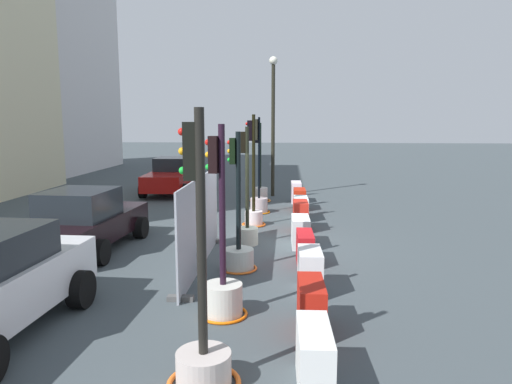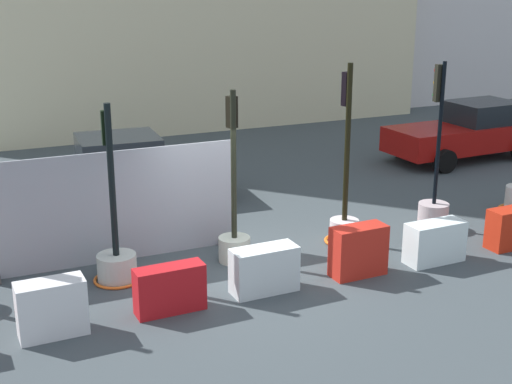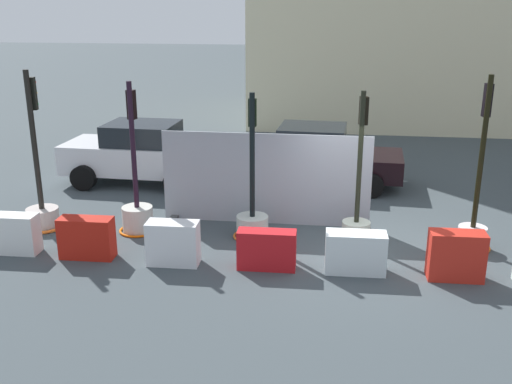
{
  "view_description": "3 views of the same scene",
  "coord_description": "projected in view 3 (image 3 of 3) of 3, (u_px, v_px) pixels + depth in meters",
  "views": [
    {
      "loc": [
        -12.42,
        -0.64,
        3.36
      ],
      "look_at": [
        -0.38,
        0.19,
        1.52
      ],
      "focal_mm": 32.92,
      "sensor_mm": 36.0,
      "label": 1
    },
    {
      "loc": [
        -4.58,
        -10.9,
        5.11
      ],
      "look_at": [
        0.66,
        0.89,
        1.14
      ],
      "focal_mm": 49.68,
      "sensor_mm": 36.0,
      "label": 2
    },
    {
      "loc": [
        -0.51,
        -11.26,
        4.85
      ],
      "look_at": [
        -2.03,
        0.02,
        1.17
      ],
      "focal_mm": 41.36,
      "sensor_mm": 36.0,
      "label": 3
    }
  ],
  "objects": [
    {
      "name": "construction_barrier_2",
      "position": [
        173.0,
        243.0,
        11.33
      ],
      "size": [
        1.0,
        0.47,
        0.86
      ],
      "color": "silver",
      "rests_on": "ground_plane"
    },
    {
      "name": "car_black_sedan",
      "position": [
        322.0,
        157.0,
        16.26
      ],
      "size": [
        4.26,
        2.36,
        1.63
      ],
      "color": "black",
      "rests_on": "ground_plane"
    },
    {
      "name": "construction_barrier_5",
      "position": [
        456.0,
        256.0,
        10.7
      ],
      "size": [
        1.0,
        0.46,
        0.91
      ],
      "color": "red",
      "rests_on": "ground_plane"
    },
    {
      "name": "traffic_light_0",
      "position": [
        42.0,
        204.0,
        13.15
      ],
      "size": [
        0.96,
        0.96,
        3.51
      ],
      "color": "#BBAFA9",
      "rests_on": "ground_plane"
    },
    {
      "name": "site_fence_panel",
      "position": [
        265.0,
        181.0,
        13.27
      ],
      "size": [
        4.72,
        0.5,
        2.1
      ],
      "color": "#989FAA",
      "rests_on": "ground_plane"
    },
    {
      "name": "traffic_light_1",
      "position": [
        137.0,
        208.0,
        12.92
      ],
      "size": [
        0.84,
        0.84,
        3.3
      ],
      "color": "beige",
      "rests_on": "ground_plane"
    },
    {
      "name": "traffic_light_4",
      "position": [
        474.0,
        219.0,
        11.98
      ],
      "size": [
        0.78,
        0.78,
        3.55
      ],
      "color": "silver",
      "rests_on": "ground_plane"
    },
    {
      "name": "construction_barrier_4",
      "position": [
        356.0,
        253.0,
        10.99
      ],
      "size": [
        1.13,
        0.49,
        0.79
      ],
      "color": "silver",
      "rests_on": "ground_plane"
    },
    {
      "name": "ground_plane",
      "position": [
        354.0,
        251.0,
        12.05
      ],
      "size": [
        120.0,
        120.0,
        0.0
      ],
      "primitive_type": "plane",
      "color": "#3E474B"
    },
    {
      "name": "car_white_van",
      "position": [
        141.0,
        153.0,
        16.35
      ],
      "size": [
        4.26,
        2.28,
        1.7
      ],
      "color": "silver",
      "rests_on": "ground_plane"
    },
    {
      "name": "traffic_light_3",
      "position": [
        357.0,
        212.0,
        12.28
      ],
      "size": [
        0.59,
        0.59,
        3.2
      ],
      "color": "beige",
      "rests_on": "ground_plane"
    },
    {
      "name": "construction_barrier_1",
      "position": [
        87.0,
        238.0,
        11.62
      ],
      "size": [
        1.07,
        0.43,
        0.83
      ],
      "color": "#B51C11",
      "rests_on": "ground_plane"
    },
    {
      "name": "construction_barrier_0",
      "position": [
        10.0,
        233.0,
        11.87
      ],
      "size": [
        1.14,
        0.44,
        0.81
      ],
      "color": "silver",
      "rests_on": "ground_plane"
    },
    {
      "name": "construction_barrier_3",
      "position": [
        267.0,
        250.0,
        11.15
      ],
      "size": [
        1.12,
        0.4,
        0.76
      ],
      "color": "red",
      "rests_on": "ground_plane"
    },
    {
      "name": "traffic_light_2",
      "position": [
        252.0,
        216.0,
        12.61
      ],
      "size": [
        0.84,
        0.84,
        3.12
      ],
      "color": "beige",
      "rests_on": "ground_plane"
    }
  ]
}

